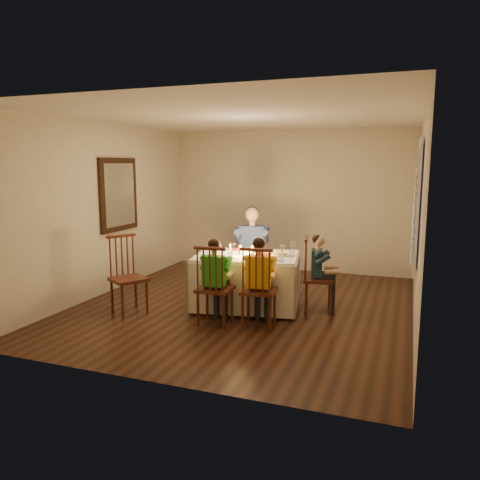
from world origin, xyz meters
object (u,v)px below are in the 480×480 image
(chair_near_right, at_px, (259,326))
(serving_bowl, at_px, (214,248))
(dining_table, at_px, (247,270))
(chair_extra, at_px, (130,313))
(child_teal, at_px, (318,311))
(chair_end, at_px, (318,311))
(chair_near_left, at_px, (215,323))
(adult, at_px, (252,291))
(chair_adult, at_px, (252,291))
(child_green, at_px, (215,323))
(child_yellow, at_px, (259,326))

(chair_near_right, xyz_separation_m, serving_bowl, (-0.98, 0.89, 0.77))
(dining_table, distance_m, chair_extra, 1.68)
(child_teal, bearing_deg, chair_end, -10.98)
(serving_bowl, bearing_deg, chair_near_left, -65.98)
(dining_table, relative_size, adult, 1.19)
(chair_adult, distance_m, chair_extra, 1.98)
(chair_near_left, xyz_separation_m, child_green, (0.00, -0.00, 0.00))
(chair_near_left, relative_size, chair_end, 1.00)
(child_green, height_order, child_teal, child_green)
(chair_extra, relative_size, child_yellow, 0.94)
(dining_table, bearing_deg, chair_near_left, -109.67)
(chair_near_left, bearing_deg, serving_bowl, -69.15)
(adult, xyz_separation_m, serving_bowl, (-0.39, -0.58, 0.77))
(chair_near_right, bearing_deg, chair_extra, -2.87)
(chair_adult, distance_m, chair_end, 1.32)
(dining_table, xyz_separation_m, child_yellow, (0.40, -0.69, -0.53))
(dining_table, bearing_deg, chair_extra, -160.29)
(chair_end, xyz_separation_m, child_teal, (0.00, -0.00, 0.00))
(chair_adult, bearing_deg, chair_end, -42.07)
(dining_table, xyz_separation_m, child_green, (-0.14, -0.80, -0.53))
(adult, relative_size, child_teal, 1.27)
(dining_table, distance_m, child_teal, 1.12)
(chair_extra, height_order, serving_bowl, serving_bowl)
(dining_table, height_order, adult, dining_table)
(chair_adult, height_order, adult, adult)
(chair_end, bearing_deg, child_green, 119.51)
(adult, bearing_deg, chair_adult, 166.26)
(chair_end, relative_size, adult, 0.76)
(child_green, xyz_separation_m, child_yellow, (0.54, 0.11, 0.00))
(dining_table, height_order, chair_adult, dining_table)
(dining_table, xyz_separation_m, chair_near_right, (0.40, -0.69, -0.53))
(child_yellow, distance_m, child_teal, 1.02)
(dining_table, bearing_deg, chair_near_right, -69.76)
(chair_near_right, xyz_separation_m, chair_extra, (-1.79, -0.10, 0.00))
(chair_near_left, height_order, chair_near_right, same)
(chair_near_right, distance_m, chair_end, 1.02)
(adult, relative_size, serving_bowl, 5.78)
(chair_near_right, relative_size, child_green, 0.94)
(child_green, relative_size, child_teal, 1.03)
(chair_end, bearing_deg, chair_near_right, 134.85)
(chair_adult, xyz_separation_m, child_teal, (1.16, -0.63, 0.00))
(chair_extra, height_order, child_teal, same)
(adult, bearing_deg, chair_near_left, -101.89)
(chair_near_left, distance_m, child_green, 0.00)
(chair_adult, distance_m, chair_near_right, 1.58)
(child_green, bearing_deg, adult, -91.32)
(chair_near_right, height_order, chair_end, same)
(chair_adult, height_order, chair_near_right, same)
(chair_near_right, xyz_separation_m, child_teal, (0.57, 0.84, 0.00))
(chair_near_right, distance_m, child_yellow, 0.00)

